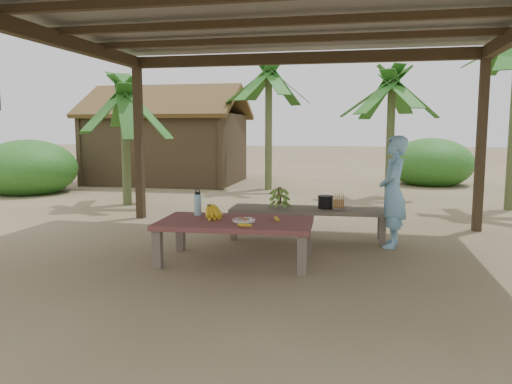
% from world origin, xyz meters
% --- Properties ---
extents(ground, '(80.00, 80.00, 0.00)m').
position_xyz_m(ground, '(0.00, 0.00, 0.00)').
color(ground, brown).
rests_on(ground, ground).
extents(pavilion, '(6.60, 5.60, 2.95)m').
position_xyz_m(pavilion, '(-0.01, -0.01, 2.78)').
color(pavilion, black).
rests_on(pavilion, ground).
extents(work_table, '(1.84, 1.07, 0.50)m').
position_xyz_m(work_table, '(-0.43, -0.22, 0.43)').
color(work_table, brown).
rests_on(work_table, ground).
extents(bench, '(2.21, 0.66, 0.45)m').
position_xyz_m(bench, '(0.28, 1.16, 0.39)').
color(bench, brown).
rests_on(bench, ground).
extents(ripe_banana_bunch, '(0.32, 0.28, 0.19)m').
position_xyz_m(ripe_banana_bunch, '(-0.78, -0.17, 0.59)').
color(ripe_banana_bunch, yellow).
rests_on(ripe_banana_bunch, work_table).
extents(plate, '(0.27, 0.27, 0.04)m').
position_xyz_m(plate, '(-0.32, -0.28, 0.52)').
color(plate, white).
rests_on(plate, work_table).
extents(loose_banana_front, '(0.18, 0.12, 0.04)m').
position_xyz_m(loose_banana_front, '(-0.24, -0.59, 0.52)').
color(loose_banana_front, yellow).
rests_on(loose_banana_front, work_table).
extents(loose_banana_side, '(0.12, 0.17, 0.04)m').
position_xyz_m(loose_banana_side, '(0.04, -0.14, 0.52)').
color(loose_banana_side, yellow).
rests_on(loose_banana_side, work_table).
extents(water_flask, '(0.09, 0.09, 0.34)m').
position_xyz_m(water_flask, '(-0.99, 0.04, 0.64)').
color(water_flask, '#409ECA').
rests_on(water_flask, work_table).
extents(green_banana_stalk, '(0.28, 0.28, 0.31)m').
position_xyz_m(green_banana_stalk, '(-0.12, 1.15, 0.61)').
color(green_banana_stalk, '#598C2D').
rests_on(green_banana_stalk, bench).
extents(cooking_pot, '(0.21, 0.21, 0.18)m').
position_xyz_m(cooking_pot, '(0.53, 1.21, 0.54)').
color(cooking_pot, black).
rests_on(cooking_pot, bench).
extents(skewer_rack, '(0.18, 0.08, 0.24)m').
position_xyz_m(skewer_rack, '(0.72, 1.13, 0.57)').
color(skewer_rack, '#A57F47').
rests_on(skewer_rack, bench).
extents(woman, '(0.42, 0.58, 1.49)m').
position_xyz_m(woman, '(1.43, 0.94, 0.75)').
color(woman, '#71ACD5').
rests_on(woman, ground).
extents(hut, '(4.40, 3.43, 2.85)m').
position_xyz_m(hut, '(-4.50, 8.00, 1.10)').
color(hut, black).
rests_on(hut, ground).
extents(banana_plant_n, '(1.80, 1.80, 2.85)m').
position_xyz_m(banana_plant_n, '(1.66, 5.79, 2.37)').
color(banana_plant_n, '#596638').
rests_on(banana_plant_n, ground).
extents(banana_plant_nw, '(1.80, 1.80, 3.25)m').
position_xyz_m(banana_plant_nw, '(-1.31, 6.84, 2.76)').
color(banana_plant_nw, '#596638').
rests_on(banana_plant_nw, ground).
extents(banana_plant_w, '(1.80, 1.80, 2.50)m').
position_xyz_m(banana_plant_w, '(-3.73, 3.68, 2.02)').
color(banana_plant_w, '#596638').
rests_on(banana_plant_w, ground).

